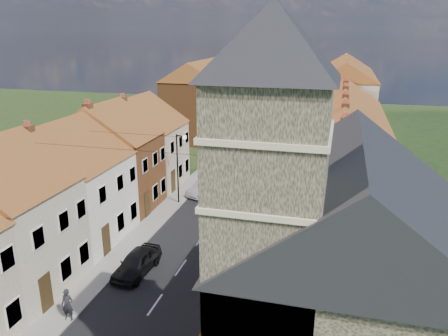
% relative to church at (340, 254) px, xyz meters
% --- Properties ---
extents(road, '(7.00, 90.00, 0.02)m').
position_rel_church_xyz_m(road, '(-9.36, 26.68, -5.87)').
color(road, black).
rests_on(road, ground).
extents(pavement_left, '(1.80, 90.00, 0.12)m').
position_rel_church_xyz_m(pavement_left, '(-13.76, 26.68, -5.82)').
color(pavement_left, gray).
rests_on(pavement_left, ground).
extents(pavement_right, '(1.80, 90.00, 0.12)m').
position_rel_church_xyz_m(pavement_right, '(-4.96, 26.68, -5.82)').
color(pavement_right, gray).
rests_on(pavement_right, ground).
extents(church, '(11.25, 14.25, 15.20)m').
position_rel_church_xyz_m(church, '(0.00, 0.00, 0.00)').
color(church, '#2E2A20').
rests_on(church, ground).
extents(cottage_r_tudor, '(8.30, 5.20, 9.00)m').
position_rel_church_xyz_m(cottage_r_tudor, '(-0.09, 9.37, -1.41)').
color(cottage_r_tudor, '#B2A695').
rests_on(cottage_r_tudor, ground).
extents(cottage_r_white_near, '(8.30, 6.00, 9.00)m').
position_rel_church_xyz_m(cottage_r_white_near, '(-0.06, 14.77, -1.40)').
color(cottage_r_white_near, beige).
rests_on(cottage_r_white_near, ground).
extents(cottage_r_cream_mid, '(8.30, 5.20, 9.00)m').
position_rel_church_xyz_m(cottage_r_cream_mid, '(-0.06, 20.17, -1.40)').
color(cottage_r_cream_mid, '#B2A695').
rests_on(cottage_r_cream_mid, ground).
extents(cottage_r_pink, '(8.30, 6.00, 9.00)m').
position_rel_church_xyz_m(cottage_r_pink, '(-0.06, 25.57, -1.40)').
color(cottage_r_pink, tan).
rests_on(cottage_r_pink, ground).
extents(cottage_r_white_far, '(8.30, 5.20, 9.00)m').
position_rel_church_xyz_m(cottage_r_white_far, '(-0.06, 30.97, -1.40)').
color(cottage_r_white_far, tan).
rests_on(cottage_r_white_far, ground).
extents(cottage_r_cream_far, '(8.30, 6.00, 9.00)m').
position_rel_church_xyz_m(cottage_r_cream_far, '(-0.06, 36.37, -1.40)').
color(cottage_r_cream_far, brown).
rests_on(cottage_r_cream_far, ground).
extents(cottage_l_white, '(8.30, 6.90, 8.80)m').
position_rel_church_xyz_m(cottage_l_white, '(-18.66, 8.62, -1.51)').
color(cottage_l_white, beige).
rests_on(cottage_l_white, ground).
extents(cottage_l_brick_mid, '(8.30, 5.70, 9.10)m').
position_rel_church_xyz_m(cottage_l_brick_mid, '(-18.66, 14.72, -1.35)').
color(cottage_l_brick_mid, brown).
rests_on(cottage_l_brick_mid, ground).
extents(cottage_l_pink, '(8.30, 6.30, 8.80)m').
position_rel_church_xyz_m(cottage_l_pink, '(-18.66, 20.52, -1.51)').
color(cottage_l_pink, tan).
rests_on(cottage_l_pink, ground).
extents(block_right_far, '(8.30, 24.20, 10.50)m').
position_rel_church_xyz_m(block_right_far, '(-0.06, 51.68, -0.58)').
color(block_right_far, '#B2A695').
rests_on(block_right_far, ground).
extents(block_left_far, '(8.30, 24.20, 10.50)m').
position_rel_church_xyz_m(block_left_far, '(-18.66, 46.68, -0.58)').
color(block_left_far, brown).
rests_on(block_left_far, ground).
extents(lamppost, '(0.88, 0.15, 6.00)m').
position_rel_church_xyz_m(lamppost, '(-13.17, 16.68, -2.34)').
color(lamppost, black).
rests_on(lamppost, pavement_left).
extents(car_near, '(1.92, 4.27, 1.43)m').
position_rel_church_xyz_m(car_near, '(-11.74, 5.44, -5.16)').
color(car_near, black).
rests_on(car_near, ground).
extents(car_mid, '(2.55, 4.11, 1.28)m').
position_rel_church_xyz_m(car_mid, '(-11.82, 19.35, -5.24)').
color(car_mid, '#B5B7BE').
rests_on(car_mid, ground).
extents(car_far, '(2.63, 4.15, 1.12)m').
position_rel_church_xyz_m(car_far, '(-12.56, 39.65, -5.32)').
color(car_far, navy).
rests_on(car_far, ground).
extents(car_distant, '(1.94, 4.16, 1.15)m').
position_rel_church_xyz_m(car_distant, '(-12.56, 50.61, -5.30)').
color(car_distant, '#989C9F').
rests_on(car_distant, ground).
extents(pedestrian_left, '(0.68, 0.49, 1.72)m').
position_rel_church_xyz_m(pedestrian_left, '(-13.06, 0.24, -4.90)').
color(pedestrian_left, '#222328').
rests_on(pedestrian_left, pavement_left).
extents(pedestrian_right, '(0.84, 0.72, 1.50)m').
position_rel_church_xyz_m(pedestrian_right, '(-4.82, 7.42, -5.01)').
color(pedestrian_right, black).
rests_on(pedestrian_right, pavement_right).
extents(pedestrian_right_b, '(0.82, 0.68, 1.53)m').
position_rel_church_xyz_m(pedestrian_right_b, '(-4.26, 11.50, -4.99)').
color(pedestrian_right_b, black).
rests_on(pedestrian_right_b, pavement_right).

